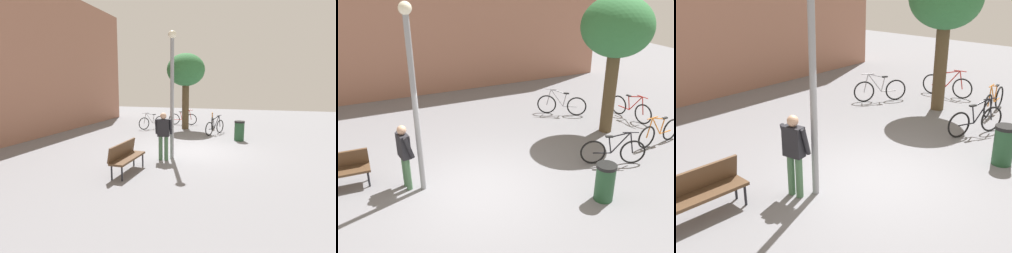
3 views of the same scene
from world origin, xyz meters
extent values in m
plane|color=slate|center=(0.00, 0.00, 0.00)|extent=(36.00, 36.00, 0.00)
cube|color=#9E6B56|center=(0.00, 8.74, 3.75)|extent=(18.22, 2.00, 7.51)
cylinder|color=gray|center=(-1.29, 0.56, 2.08)|extent=(0.13, 0.13, 4.16)
sphere|color=#F2EACC|center=(-1.29, 0.56, 4.28)|extent=(0.28, 0.28, 0.28)
cylinder|color=#47704C|center=(-1.64, 0.87, 0.42)|extent=(0.14, 0.14, 0.85)
cylinder|color=#47704C|center=(-1.61, 0.68, 0.42)|extent=(0.14, 0.14, 0.85)
cube|color=#232328|center=(-1.63, 0.78, 1.15)|extent=(0.28, 0.43, 0.60)
sphere|color=tan|center=(-1.63, 0.78, 1.56)|extent=(0.22, 0.22, 0.22)
cylinder|color=#232328|center=(-1.62, 1.03, 1.18)|extent=(0.24, 0.12, 0.55)
cylinder|color=#232328|center=(-1.54, 0.54, 1.18)|extent=(0.24, 0.12, 0.55)
cube|color=#513823|center=(-3.22, 1.39, 0.45)|extent=(1.61, 0.49, 0.06)
cube|color=#513823|center=(-3.21, 1.58, 0.70)|extent=(1.60, 0.18, 0.44)
cylinder|color=black|center=(-2.50, 1.21, 0.21)|extent=(0.05, 0.05, 0.42)
cylinder|color=black|center=(-3.94, 1.26, 0.21)|extent=(0.05, 0.05, 0.42)
cylinder|color=black|center=(-2.49, 1.53, 0.21)|extent=(0.05, 0.05, 0.42)
cylinder|color=black|center=(-3.93, 1.58, 0.21)|extent=(0.05, 0.05, 0.42)
cylinder|color=brown|center=(5.04, 1.48, 1.33)|extent=(0.40, 0.40, 2.65)
ellipsoid|color=#306C3A|center=(5.04, 1.48, 3.42)|extent=(2.17, 2.17, 1.85)
torus|color=black|center=(5.33, -0.04, 0.36)|extent=(0.71, 0.12, 0.71)
torus|color=black|center=(6.43, 0.07, 0.36)|extent=(0.71, 0.12, 0.71)
cylinder|color=orange|center=(5.70, 0.00, 0.64)|extent=(0.50, 0.08, 0.64)
cylinder|color=orange|center=(5.75, 0.00, 0.88)|extent=(0.58, 0.09, 0.18)
cylinder|color=orange|center=(5.98, 0.02, 0.57)|extent=(0.14, 0.05, 0.48)
cylinder|color=orange|center=(6.18, 0.04, 0.33)|extent=(0.50, 0.08, 0.04)
cylinder|color=orange|center=(5.40, -0.03, 0.64)|extent=(0.17, 0.05, 0.63)
cube|color=black|center=(6.03, 0.03, 0.83)|extent=(0.21, 0.10, 0.04)
cylinder|color=orange|center=(5.46, -0.03, 0.95)|extent=(0.44, 0.07, 0.03)
torus|color=black|center=(6.61, 1.44, 0.36)|extent=(0.15, 0.71, 0.71)
torus|color=black|center=(6.45, 2.53, 0.36)|extent=(0.15, 0.71, 0.71)
cylinder|color=red|center=(6.56, 1.80, 0.64)|extent=(0.10, 0.50, 0.64)
cylinder|color=red|center=(6.55, 1.85, 0.88)|extent=(0.12, 0.58, 0.18)
cylinder|color=red|center=(6.52, 2.08, 0.57)|extent=(0.05, 0.14, 0.48)
cylinder|color=red|center=(6.49, 2.28, 0.33)|extent=(0.10, 0.50, 0.04)
cylinder|color=red|center=(6.60, 1.50, 0.64)|extent=(0.06, 0.17, 0.63)
cube|color=black|center=(6.51, 2.13, 0.83)|extent=(0.11, 0.21, 0.04)
cylinder|color=red|center=(6.59, 1.56, 0.95)|extent=(0.09, 0.44, 0.03)
torus|color=black|center=(4.27, -0.61, 0.36)|extent=(0.67, 0.33, 0.71)
torus|color=black|center=(3.27, -0.16, 0.36)|extent=(0.67, 0.33, 0.71)
cylinder|color=black|center=(3.94, -0.46, 0.64)|extent=(0.47, 0.24, 0.64)
cylinder|color=black|center=(3.89, -0.44, 0.88)|extent=(0.54, 0.27, 0.18)
cylinder|color=black|center=(3.68, -0.35, 0.57)|extent=(0.14, 0.09, 0.48)
cylinder|color=black|center=(3.50, -0.26, 0.33)|extent=(0.47, 0.24, 0.04)
cylinder|color=black|center=(4.21, -0.58, 0.64)|extent=(0.17, 0.10, 0.63)
cube|color=black|center=(3.63, -0.33, 0.83)|extent=(0.22, 0.15, 0.04)
cylinder|color=black|center=(4.15, -0.56, 0.95)|extent=(0.41, 0.21, 0.03)
torus|color=black|center=(4.07, 3.70, 0.36)|extent=(0.60, 0.46, 0.71)
torus|color=black|center=(4.95, 3.04, 0.36)|extent=(0.60, 0.46, 0.71)
cylinder|color=#ADADB7|center=(4.36, 3.48, 0.64)|extent=(0.42, 0.33, 0.64)
cylinder|color=#ADADB7|center=(4.40, 3.45, 0.88)|extent=(0.49, 0.37, 0.18)
cylinder|color=#ADADB7|center=(4.59, 3.31, 0.57)|extent=(0.13, 0.11, 0.48)
cylinder|color=#ADADB7|center=(4.75, 3.19, 0.33)|extent=(0.42, 0.33, 0.04)
cylinder|color=#ADADB7|center=(4.12, 3.66, 0.64)|extent=(0.15, 0.13, 0.63)
cube|color=black|center=(4.63, 3.28, 0.83)|extent=(0.21, 0.18, 0.04)
cylinder|color=#ADADB7|center=(4.17, 3.62, 0.95)|extent=(0.37, 0.29, 0.03)
cylinder|color=#234C2D|center=(2.46, -1.67, 0.42)|extent=(0.45, 0.45, 0.85)
cylinder|color=black|center=(2.46, -1.67, 0.89)|extent=(0.47, 0.47, 0.08)
camera|label=1|loc=(-10.49, -1.96, 2.68)|focal=29.18mm
camera|label=2|loc=(-2.65, -7.30, 5.04)|focal=39.10mm
camera|label=3|loc=(-6.38, -4.75, 4.18)|focal=44.64mm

